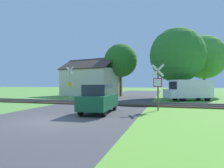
{
  "coord_description": "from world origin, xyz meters",
  "views": [
    {
      "loc": [
        5.61,
        -8.61,
        1.86
      ],
      "look_at": [
        0.5,
        9.56,
        1.8
      ],
      "focal_mm": 32.0,
      "sensor_mm": 36.0,
      "label": 1
    }
  ],
  "objects_px": {
    "tree_far": "(204,57)",
    "tree_center": "(121,61)",
    "stop_sign_near": "(158,84)",
    "mail_truck": "(189,89)",
    "parked_car": "(99,99)",
    "tree_right": "(177,55)",
    "house": "(91,82)",
    "crossing_sign_far": "(70,82)"
  },
  "relations": [
    {
      "from": "house",
      "to": "parked_car",
      "type": "distance_m",
      "value": 17.59
    },
    {
      "from": "tree_far",
      "to": "tree_center",
      "type": "bearing_deg",
      "value": -162.55
    },
    {
      "from": "tree_right",
      "to": "tree_far",
      "type": "distance_m",
      "value": 6.88
    },
    {
      "from": "stop_sign_near",
      "to": "parked_car",
      "type": "bearing_deg",
      "value": 44.76
    },
    {
      "from": "parked_car",
      "to": "tree_center",
      "type": "bearing_deg",
      "value": 95.81
    },
    {
      "from": "crossing_sign_far",
      "to": "house",
      "type": "height_order",
      "value": "house"
    },
    {
      "from": "house",
      "to": "tree_right",
      "type": "relative_size",
      "value": 1.06
    },
    {
      "from": "tree_far",
      "to": "mail_truck",
      "type": "distance_m",
      "value": 10.83
    },
    {
      "from": "house",
      "to": "tree_far",
      "type": "relative_size",
      "value": 1.05
    },
    {
      "from": "house",
      "to": "tree_center",
      "type": "xyz_separation_m",
      "value": [
        4.43,
        0.48,
        3.07
      ]
    },
    {
      "from": "house",
      "to": "tree_center",
      "type": "relative_size",
      "value": 1.24
    },
    {
      "from": "tree_center",
      "to": "tree_far",
      "type": "height_order",
      "value": "tree_far"
    },
    {
      "from": "crossing_sign_far",
      "to": "parked_car",
      "type": "distance_m",
      "value": 10.12
    },
    {
      "from": "tree_far",
      "to": "parked_car",
      "type": "xyz_separation_m",
      "value": [
        -9.34,
        -20.32,
        -4.84
      ]
    },
    {
      "from": "mail_truck",
      "to": "parked_car",
      "type": "relative_size",
      "value": 1.28
    },
    {
      "from": "crossing_sign_far",
      "to": "parked_car",
      "type": "bearing_deg",
      "value": -49.16
    },
    {
      "from": "crossing_sign_far",
      "to": "stop_sign_near",
      "type": "bearing_deg",
      "value": -28.19
    },
    {
      "from": "stop_sign_near",
      "to": "tree_right",
      "type": "height_order",
      "value": "tree_right"
    },
    {
      "from": "tree_far",
      "to": "parked_car",
      "type": "height_order",
      "value": "tree_far"
    },
    {
      "from": "crossing_sign_far",
      "to": "tree_center",
      "type": "height_order",
      "value": "tree_center"
    },
    {
      "from": "crossing_sign_far",
      "to": "tree_far",
      "type": "relative_size",
      "value": 0.41
    },
    {
      "from": "tree_right",
      "to": "house",
      "type": "bearing_deg",
      "value": 173.68
    },
    {
      "from": "mail_truck",
      "to": "parked_car",
      "type": "bearing_deg",
      "value": 122.41
    },
    {
      "from": "tree_right",
      "to": "stop_sign_near",
      "type": "bearing_deg",
      "value": -98.04
    },
    {
      "from": "crossing_sign_far",
      "to": "tree_right",
      "type": "height_order",
      "value": "tree_right"
    },
    {
      "from": "stop_sign_near",
      "to": "parked_car",
      "type": "distance_m",
      "value": 4.19
    },
    {
      "from": "crossing_sign_far",
      "to": "tree_center",
      "type": "bearing_deg",
      "value": 69.68
    },
    {
      "from": "stop_sign_near",
      "to": "house",
      "type": "relative_size",
      "value": 0.34
    },
    {
      "from": "parked_car",
      "to": "tree_far",
      "type": "bearing_deg",
      "value": 62.53
    },
    {
      "from": "house",
      "to": "tree_far",
      "type": "bearing_deg",
      "value": 28.98
    },
    {
      "from": "stop_sign_near",
      "to": "mail_truck",
      "type": "relative_size",
      "value": 0.61
    },
    {
      "from": "stop_sign_near",
      "to": "house",
      "type": "xyz_separation_m",
      "value": [
        -10.46,
        14.03,
        0.33
      ]
    },
    {
      "from": "stop_sign_near",
      "to": "tree_far",
      "type": "xyz_separation_m",
      "value": [
        5.82,
        18.23,
        3.94
      ]
    },
    {
      "from": "parked_car",
      "to": "mail_truck",
      "type": "bearing_deg",
      "value": 56.9
    },
    {
      "from": "tree_center",
      "to": "parked_car",
      "type": "xyz_separation_m",
      "value": [
        2.51,
        -16.6,
        -4.3
      ]
    },
    {
      "from": "house",
      "to": "tree_right",
      "type": "xyz_separation_m",
      "value": [
        12.25,
        -1.36,
        3.32
      ]
    },
    {
      "from": "house",
      "to": "parked_car",
      "type": "xyz_separation_m",
      "value": [
        6.94,
        -16.11,
        -1.23
      ]
    },
    {
      "from": "mail_truck",
      "to": "house",
      "type": "bearing_deg",
      "value": 41.44
    },
    {
      "from": "house",
      "to": "mail_truck",
      "type": "bearing_deg",
      "value": -6.8
    },
    {
      "from": "house",
      "to": "crossing_sign_far",
      "type": "bearing_deg",
      "value": -70.4
    },
    {
      "from": "stop_sign_near",
      "to": "parked_car",
      "type": "xyz_separation_m",
      "value": [
        -3.52,
        -2.09,
        -0.9
      ]
    },
    {
      "from": "house",
      "to": "parked_car",
      "type": "height_order",
      "value": "house"
    }
  ]
}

